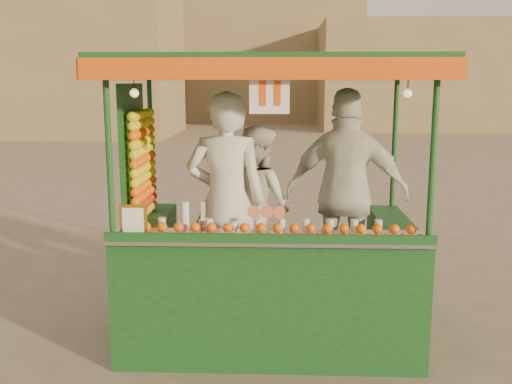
{
  "coord_description": "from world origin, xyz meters",
  "views": [
    {
      "loc": [
        0.5,
        -5.01,
        2.29
      ],
      "look_at": [
        0.3,
        0.06,
        1.32
      ],
      "focal_mm": 40.87,
      "sensor_mm": 36.0,
      "label": 1
    }
  ],
  "objects_px": {
    "vendor_right": "(347,193)",
    "vendor_middle": "(257,206)",
    "juice_cart": "(262,253)",
    "vendor_left": "(226,201)"
  },
  "relations": [
    {
      "from": "vendor_right",
      "to": "vendor_middle",
      "type": "bearing_deg",
      "value": -6.2
    },
    {
      "from": "vendor_middle",
      "to": "vendor_right",
      "type": "distance_m",
      "value": 0.9
    },
    {
      "from": "juice_cart",
      "to": "vendor_left",
      "type": "distance_m",
      "value": 0.55
    },
    {
      "from": "vendor_right",
      "to": "vendor_left",
      "type": "bearing_deg",
      "value": 28.81
    },
    {
      "from": "juice_cart",
      "to": "vendor_left",
      "type": "height_order",
      "value": "juice_cart"
    },
    {
      "from": "vendor_left",
      "to": "juice_cart",
      "type": "bearing_deg",
      "value": 165.03
    },
    {
      "from": "vendor_left",
      "to": "vendor_right",
      "type": "height_order",
      "value": "vendor_right"
    },
    {
      "from": "vendor_left",
      "to": "vendor_middle",
      "type": "distance_m",
      "value": 0.69
    },
    {
      "from": "vendor_middle",
      "to": "vendor_left",
      "type": "bearing_deg",
      "value": 118.1
    },
    {
      "from": "juice_cart",
      "to": "vendor_middle",
      "type": "bearing_deg",
      "value": 95.69
    }
  ]
}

